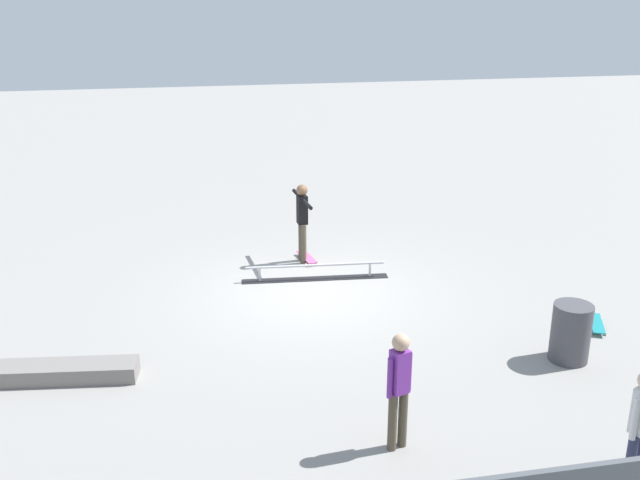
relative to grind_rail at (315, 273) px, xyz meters
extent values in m
plane|color=gray|center=(0.21, 0.70, -0.14)|extent=(60.00, 60.00, 0.00)
cube|color=black|center=(0.00, 0.00, -0.13)|extent=(2.92, 0.47, 0.01)
cylinder|color=#B7B7BC|center=(-1.10, 0.09, 0.01)|extent=(0.04, 0.04, 0.30)
cylinder|color=#B7B7BC|center=(1.10, -0.09, 0.01)|extent=(0.04, 0.04, 0.30)
cylinder|color=#B7B7BC|center=(0.00, 0.00, 0.16)|extent=(2.75, 0.27, 0.05)
cube|color=gray|center=(4.33, 3.10, -0.01)|extent=(2.09, 0.72, 0.26)
cylinder|color=brown|center=(0.09, -1.07, 0.29)|extent=(0.14, 0.14, 0.85)
cylinder|color=brown|center=(0.08, -0.90, 0.29)|extent=(0.14, 0.14, 0.85)
cube|color=black|center=(0.09, -0.98, 1.02)|extent=(0.21, 0.24, 0.60)
sphere|color=brown|center=(0.09, -0.98, 1.43)|extent=(0.23, 0.23, 0.23)
cylinder|color=black|center=(0.12, -1.38, 1.25)|extent=(0.13, 0.57, 0.08)
cylinder|color=black|center=(0.05, -0.59, 1.25)|extent=(0.13, 0.57, 0.08)
cube|color=#E05993|center=(-0.02, -1.05, -0.06)|extent=(0.33, 0.82, 0.02)
cylinder|color=white|center=(-0.18, -0.81, -0.11)|extent=(0.04, 0.06, 0.05)
cylinder|color=white|center=(0.05, -0.77, -0.11)|extent=(0.04, 0.06, 0.05)
cylinder|color=white|center=(-0.08, -1.34, -0.11)|extent=(0.04, 0.06, 0.05)
cylinder|color=white|center=(0.14, -1.30, -0.11)|extent=(0.04, 0.06, 0.05)
cylinder|color=#2D3351|center=(-2.48, 6.93, 0.26)|extent=(0.15, 0.15, 0.79)
cylinder|color=#2D3351|center=(-2.34, 7.00, 0.26)|extent=(0.15, 0.15, 0.79)
cylinder|color=white|center=(-2.29, 7.03, 0.88)|extent=(0.10, 0.10, 0.52)
cylinder|color=brown|center=(0.09, 5.68, 0.27)|extent=(0.15, 0.15, 0.81)
cylinder|color=brown|center=(-0.06, 5.63, 0.27)|extent=(0.15, 0.15, 0.81)
cube|color=purple|center=(0.01, 5.65, 0.96)|extent=(0.26, 0.24, 0.57)
sphere|color=tan|center=(0.01, 5.65, 1.35)|extent=(0.22, 0.22, 0.22)
cylinder|color=purple|center=(0.15, 5.70, 0.90)|extent=(0.09, 0.09, 0.54)
cylinder|color=purple|center=(-0.12, 5.61, 0.90)|extent=(0.09, 0.09, 0.54)
cube|color=teal|center=(-4.33, 3.04, -0.06)|extent=(0.51, 0.81, 0.02)
cylinder|color=white|center=(-4.34, 2.74, -0.11)|extent=(0.05, 0.06, 0.05)
cylinder|color=white|center=(-4.55, 2.84, -0.11)|extent=(0.05, 0.06, 0.05)
cylinder|color=white|center=(-4.12, 3.24, -0.11)|extent=(0.05, 0.06, 0.05)
cylinder|color=white|center=(-4.33, 3.33, -0.11)|extent=(0.05, 0.06, 0.05)
cylinder|color=#47474C|center=(-3.28, 3.98, 0.33)|extent=(0.60, 0.60, 0.93)
camera|label=1|loc=(2.47, 13.14, 5.43)|focal=40.75mm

